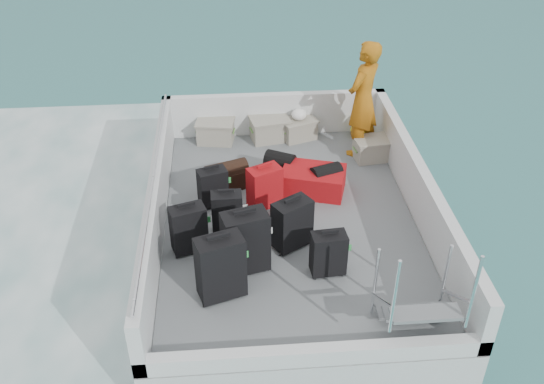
{
  "coord_description": "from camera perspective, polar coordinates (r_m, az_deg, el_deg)",
  "views": [
    {
      "loc": [
        -0.76,
        -6.49,
        5.46
      ],
      "look_at": [
        -0.23,
        0.09,
        1.0
      ],
      "focal_mm": 40.0,
      "sensor_mm": 36.0,
      "label": 1
    }
  ],
  "objects": [
    {
      "name": "ground",
      "position": [
        8.51,
        1.59,
        -5.87
      ],
      "size": [
        160.0,
        160.0,
        0.0
      ],
      "primitive_type": "plane",
      "color": "#175053",
      "rests_on": "ground"
    },
    {
      "name": "ferry_hull",
      "position": [
        8.32,
        1.62,
        -4.29
      ],
      "size": [
        3.6,
        5.0,
        0.6
      ],
      "primitive_type": "cube",
      "color": "silver",
      "rests_on": "ground"
    },
    {
      "name": "deck",
      "position": [
        8.13,
        1.65,
        -2.58
      ],
      "size": [
        3.3,
        4.7,
        0.02
      ],
      "primitive_type": "cube",
      "color": "slate",
      "rests_on": "ferry_hull"
    },
    {
      "name": "deck_fittings",
      "position": [
        7.69,
        4.52,
        -1.59
      ],
      "size": [
        3.6,
        5.0,
        0.9
      ],
      "color": "silver",
      "rests_on": "deck"
    },
    {
      "name": "suitcase_0",
      "position": [
        6.76,
        -4.85,
        -7.17
      ],
      "size": [
        0.59,
        0.44,
        0.8
      ],
      "primitive_type": "cube",
      "rotation": [
        0.0,
        0.0,
        0.32
      ],
      "color": "black",
      "rests_on": "deck"
    },
    {
      "name": "suitcase_1",
      "position": [
        7.48,
        -7.85,
        -3.51
      ],
      "size": [
        0.48,
        0.37,
        0.64
      ],
      "primitive_type": "cube",
      "rotation": [
        0.0,
        0.0,
        0.32
      ],
      "color": "black",
      "rests_on": "deck"
    },
    {
      "name": "suitcase_2",
      "position": [
        8.27,
        -5.58,
        0.4
      ],
      "size": [
        0.44,
        0.34,
        0.56
      ],
      "primitive_type": "cube",
      "rotation": [
        0.0,
        0.0,
        0.32
      ],
      "color": "black",
      "rests_on": "deck"
    },
    {
      "name": "suitcase_3",
      "position": [
        7.09,
        -2.51,
        -4.78
      ],
      "size": [
        0.59,
        0.43,
        0.8
      ],
      "primitive_type": "cube",
      "rotation": [
        0.0,
        0.0,
        0.26
      ],
      "color": "black",
      "rests_on": "deck"
    },
    {
      "name": "suitcase_4",
      "position": [
        7.76,
        -4.25,
        -1.98
      ],
      "size": [
        0.4,
        0.24,
        0.58
      ],
      "primitive_type": "cube",
      "rotation": [
        0.0,
        0.0,
        0.02
      ],
      "color": "black",
      "rests_on": "deck"
    },
    {
      "name": "suitcase_5",
      "position": [
        8.19,
        -0.7,
        0.41
      ],
      "size": [
        0.51,
        0.42,
        0.61
      ],
      "primitive_type": "cube",
      "rotation": [
        0.0,
        0.0,
        0.44
      ],
      "color": "#B60E19",
      "rests_on": "deck"
    },
    {
      "name": "suitcase_6",
      "position": [
        7.14,
        5.33,
        -5.84
      ],
      "size": [
        0.42,
        0.27,
        0.56
      ],
      "primitive_type": "cube",
      "rotation": [
        0.0,
        0.0,
        0.09
      ],
      "color": "black",
      "rests_on": "deck"
    },
    {
      "name": "suitcase_7",
      "position": [
        7.48,
        1.9,
        -3.07
      ],
      "size": [
        0.55,
        0.48,
        0.66
      ],
      "primitive_type": "cube",
      "rotation": [
        0.0,
        0.0,
        0.55
      ],
      "color": "black",
      "rests_on": "deck"
    },
    {
      "name": "suitcase_8",
      "position": [
        8.6,
        3.9,
        1.09
      ],
      "size": [
        1.0,
        0.8,
        0.34
      ],
      "primitive_type": "cube",
      "rotation": [
        0.0,
        0.0,
        1.28
      ],
      "color": "#B60E19",
      "rests_on": "deck"
    },
    {
      "name": "duffel_0",
      "position": [
        8.68,
        -4.25,
        1.31
      ],
      "size": [
        0.66,
        0.49,
        0.32
      ],
      "primitive_type": null,
      "rotation": [
        0.0,
        0.0,
        0.35
      ],
      "color": "black",
      "rests_on": "deck"
    },
    {
      "name": "duffel_1",
      "position": [
        8.89,
        0.74,
        2.26
      ],
      "size": [
        0.51,
        0.46,
        0.32
      ],
      "primitive_type": null,
      "rotation": [
        0.0,
        0.0,
        -0.49
      ],
      "color": "black",
      "rests_on": "deck"
    },
    {
      "name": "duffel_2",
      "position": [
        8.62,
        5.1,
        1.03
      ],
      "size": [
        0.49,
        0.43,
        0.32
      ],
      "primitive_type": null,
      "rotation": [
        0.0,
        0.0,
        0.35
      ],
      "color": "black",
      "rests_on": "deck"
    },
    {
      "name": "crate_0",
      "position": [
        9.86,
        -5.33,
        5.63
      ],
      "size": [
        0.62,
        0.47,
        0.34
      ],
      "primitive_type": "cube",
      "rotation": [
        0.0,
        0.0,
        -0.16
      ],
      "color": "gray",
      "rests_on": "deck"
    },
    {
      "name": "crate_1",
      "position": [
        9.88,
        -0.2,
        5.88
      ],
      "size": [
        0.65,
        0.5,
        0.35
      ],
      "primitive_type": "cube",
      "rotation": [
        0.0,
        0.0,
        0.19
      ],
      "color": "gray",
      "rests_on": "deck"
    },
    {
      "name": "crate_2",
      "position": [
        9.93,
        2.52,
        5.88
      ],
      "size": [
        0.61,
        0.51,
        0.31
      ],
      "primitive_type": "cube",
      "rotation": [
        0.0,
        0.0,
        0.34
      ],
      "color": "gray",
      "rests_on": "deck"
    },
    {
      "name": "crate_3",
      "position": [
        9.48,
        9.41,
        3.95
      ],
      "size": [
        0.57,
        0.43,
        0.32
      ],
      "primitive_type": "cube",
      "rotation": [
        0.0,
        0.0,
        0.14
      ],
      "color": "gray",
      "rests_on": "deck"
    },
    {
      "name": "yellow_bag",
      "position": [
        10.12,
        8.17,
        5.81
      ],
      "size": [
        0.28,
        0.26,
        0.22
      ],
      "primitive_type": "ellipsoid",
      "color": "#D1CB17",
      "rests_on": "deck"
    },
    {
      "name": "white_bag",
      "position": [
        9.82,
        2.55,
        7.15
      ],
      "size": [
        0.24,
        0.24,
        0.18
      ],
      "primitive_type": "ellipsoid",
      "color": "white",
      "rests_on": "crate_2"
    },
    {
      "name": "passenger",
      "position": [
        9.3,
        8.55,
        8.62
      ],
      "size": [
        0.77,
        0.78,
        1.81
      ],
      "primitive_type": "imported",
      "rotation": [
        0.0,
        0.0,
        -2.31
      ],
      "color": "orange",
      "rests_on": "deck"
    }
  ]
}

